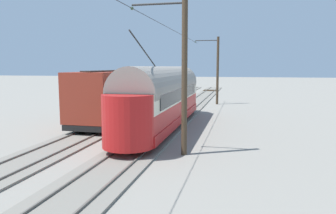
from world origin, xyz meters
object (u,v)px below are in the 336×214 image
object	(u,v)px
vintage_streetcar	(163,96)
track_end_bumper	(170,96)
catenary_pole_foreground	(217,69)
catenary_pole_mid_near	(183,73)
boxcar_adjacent	(120,94)

from	to	relation	value
vintage_streetcar	track_end_bumper	xyz separation A→B (m)	(4.14, -20.61, -1.86)
catenary_pole_foreground	track_end_bumper	size ratio (longest dim) A/B	4.23
catenary_pole_mid_near	vintage_streetcar	bearing A→B (deg)	-68.60
catenary_pole_mid_near	track_end_bumper	distance (m)	28.05
boxcar_adjacent	catenary_pole_foreground	size ratio (longest dim) A/B	1.67
vintage_streetcar	catenary_pole_mid_near	size ratio (longest dim) A/B	2.21
vintage_streetcar	catenary_pole_mid_near	bearing A→B (deg)	111.40
catenary_pole_foreground	catenary_pole_mid_near	xyz separation A→B (m)	(0.00, 21.90, 0.00)
vintage_streetcar	catenary_pole_foreground	xyz separation A→B (m)	(-2.51, -15.49, 1.71)
boxcar_adjacent	catenary_pole_mid_near	bearing A→B (deg)	127.15
boxcar_adjacent	catenary_pole_foreground	world-z (taller)	catenary_pole_foreground
boxcar_adjacent	catenary_pole_mid_near	distance (m)	11.16
catenary_pole_foreground	catenary_pole_mid_near	world-z (taller)	same
vintage_streetcar	track_end_bumper	bearing A→B (deg)	-78.65
vintage_streetcar	catenary_pole_foreground	bearing A→B (deg)	-99.20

